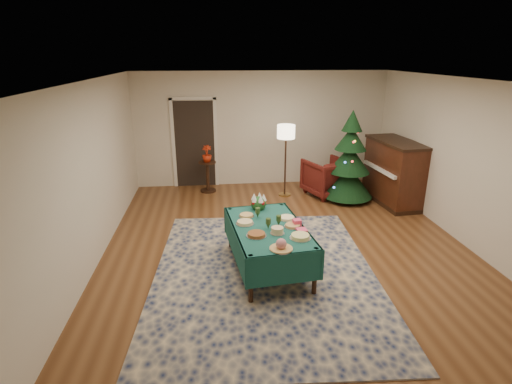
{
  "coord_description": "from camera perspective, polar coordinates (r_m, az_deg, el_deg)",
  "views": [
    {
      "loc": [
        -1.17,
        -5.94,
        3.07
      ],
      "look_at": [
        -0.48,
        0.32,
        0.88
      ],
      "focal_mm": 28.0,
      "sensor_mm": 36.0,
      "label": 1
    }
  ],
  "objects": [
    {
      "name": "potted_plant",
      "position": [
        9.22,
        -7.03,
        4.95
      ],
      "size": [
        0.21,
        0.38,
        0.21
      ],
      "primitive_type": "imported",
      "color": "#B3250C",
      "rests_on": "side_table"
    },
    {
      "name": "platter_0",
      "position": [
        5.15,
        3.62,
        -7.59
      ],
      "size": [
        0.31,
        0.31,
        0.15
      ],
      "color": "silver",
      "rests_on": "buffet_table"
    },
    {
      "name": "goblet_1",
      "position": [
        5.81,
        3.25,
        -4.06
      ],
      "size": [
        0.07,
        0.07,
        0.16
      ],
      "color": "#2D471E",
      "rests_on": "buffet_table"
    },
    {
      "name": "platter_3",
      "position": [
        5.58,
        3.06,
        -5.54
      ],
      "size": [
        0.2,
        0.2,
        0.09
      ],
      "color": "silver",
      "rests_on": "buffet_table"
    },
    {
      "name": "armchair",
      "position": [
        9.17,
        10.12,
        2.36
      ],
      "size": [
        1.13,
        1.1,
        0.92
      ],
      "primitive_type": "imported",
      "rotation": [
        0.0,
        0.0,
        3.51
      ],
      "color": "#4F1511",
      "rests_on": "ground"
    },
    {
      "name": "floor_lamp",
      "position": [
        8.79,
        4.31,
        7.97
      ],
      "size": [
        0.39,
        0.39,
        1.61
      ],
      "color": "#A57F3F",
      "rests_on": "ground"
    },
    {
      "name": "platter_6",
      "position": [
        6.08,
        4.42,
        -3.72
      ],
      "size": [
        0.26,
        0.26,
        0.04
      ],
      "color": "silver",
      "rests_on": "buffet_table"
    },
    {
      "name": "centerpiece",
      "position": [
        6.4,
        0.36,
        -1.45
      ],
      "size": [
        0.25,
        0.25,
        0.29
      ],
      "color": "#1E4C1E",
      "rests_on": "buffet_table"
    },
    {
      "name": "goblet_0",
      "position": [
        6.08,
        0.25,
        -2.95
      ],
      "size": [
        0.07,
        0.07,
        0.16
      ],
      "color": "#2D471E",
      "rests_on": "buffet_table"
    },
    {
      "name": "doorway",
      "position": [
        9.64,
        -8.76,
        7.16
      ],
      "size": [
        1.08,
        0.04,
        2.16
      ],
      "color": "black",
      "rests_on": "ground"
    },
    {
      "name": "buffet_table",
      "position": [
        5.88,
        1.75,
        -6.14
      ],
      "size": [
        1.23,
        1.89,
        0.69
      ],
      "color": "black",
      "rests_on": "ground"
    },
    {
      "name": "napkin_stack",
      "position": [
        5.68,
        6.54,
        -5.46
      ],
      "size": [
        0.15,
        0.15,
        0.04
      ],
      "primitive_type": "cube",
      "rotation": [
        0.0,
        0.0,
        0.11
      ],
      "color": "#F4436C",
      "rests_on": "buffet_table"
    },
    {
      "name": "christmas_tree",
      "position": [
        8.82,
        13.2,
        4.36
      ],
      "size": [
        1.17,
        1.17,
        1.97
      ],
      "color": "black",
      "rests_on": "ground"
    },
    {
      "name": "platter_4",
      "position": [
        5.82,
        5.26,
        -4.81
      ],
      "size": [
        0.25,
        0.25,
        0.04
      ],
      "color": "silver",
      "rests_on": "buffet_table"
    },
    {
      "name": "side_table",
      "position": [
        9.35,
        -6.91,
        2.13
      ],
      "size": [
        0.4,
        0.4,
        0.72
      ],
      "color": "black",
      "rests_on": "ground"
    },
    {
      "name": "gift_box",
      "position": [
        5.86,
        5.86,
        -4.35
      ],
      "size": [
        0.12,
        0.12,
        0.09
      ],
      "primitive_type": "cube",
      "rotation": [
        0.0,
        0.0,
        0.11
      ],
      "color": "#E23E63",
      "rests_on": "buffet_table"
    },
    {
      "name": "goblet_2",
      "position": [
        5.71,
        1.76,
        -4.49
      ],
      "size": [
        0.07,
        0.07,
        0.16
      ],
      "color": "#2D471E",
      "rests_on": "buffet_table"
    },
    {
      "name": "platter_1",
      "position": [
        5.48,
        6.34,
        -6.35
      ],
      "size": [
        0.29,
        0.29,
        0.06
      ],
      "color": "silver",
      "rests_on": "buffet_table"
    },
    {
      "name": "rug",
      "position": [
        5.99,
        1.25,
        -11.51
      ],
      "size": [
        3.44,
        4.38,
        0.02
      ],
      "primitive_type": "cube",
      "rotation": [
        0.0,
        0.0,
        -0.06
      ],
      "color": "#132047",
      "rests_on": "ground"
    },
    {
      "name": "platter_5",
      "position": [
        5.89,
        -1.59,
        -4.39
      ],
      "size": [
        0.27,
        0.27,
        0.05
      ],
      "color": "silver",
      "rests_on": "buffet_table"
    },
    {
      "name": "platter_7",
      "position": [
        6.15,
        -1.37,
        -3.37
      ],
      "size": [
        0.24,
        0.24,
        0.04
      ],
      "color": "silver",
      "rests_on": "buffet_table"
    },
    {
      "name": "room_shell",
      "position": [
        6.3,
        4.68,
        3.28
      ],
      "size": [
        7.0,
        7.0,
        7.0
      ],
      "color": "#593319",
      "rests_on": "ground"
    },
    {
      "name": "platter_2",
      "position": [
        5.51,
        0.06,
        -6.1
      ],
      "size": [
        0.28,
        0.28,
        0.05
      ],
      "color": "silver",
      "rests_on": "buffet_table"
    },
    {
      "name": "piano",
      "position": [
        9.0,
        19.12,
        2.61
      ],
      "size": [
        0.87,
        1.63,
        1.36
      ],
      "color": "black",
      "rests_on": "ground"
    }
  ]
}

